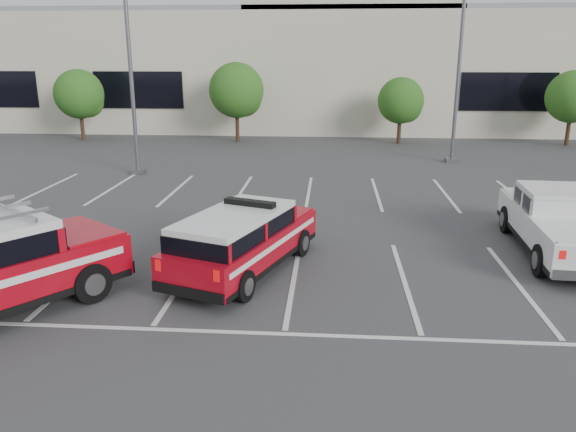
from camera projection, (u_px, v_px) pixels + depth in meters
name	position (u px, v px, depth m)	size (l,w,h in m)	color
ground	(294.00, 279.00, 13.84)	(120.00, 120.00, 0.00)	#3C3C3F
stall_markings	(303.00, 225.00, 18.15)	(23.00, 15.00, 0.01)	silver
convention_building	(324.00, 62.00, 43.01)	(60.00, 16.99, 13.20)	beige
tree_left	(81.00, 96.00, 35.26)	(3.07, 3.07, 4.42)	#3F2B19
tree_mid_left	(238.00, 92.00, 34.45)	(3.37, 3.37, 4.85)	#3F2B19
tree_mid_right	(402.00, 102.00, 33.87)	(2.77, 2.77, 3.99)	#3F2B19
tree_right	(574.00, 99.00, 33.07)	(3.07, 3.07, 4.42)	#3F2B19
light_pole_left	(130.00, 57.00, 24.46)	(0.90, 0.60, 10.24)	#59595E
light_pole_mid	(460.00, 57.00, 27.20)	(0.90, 0.60, 10.24)	#59595E
fire_chief_suv	(243.00, 245.00, 14.07)	(3.48, 5.41, 1.79)	#9C0714
white_pickup	(557.00, 229.00, 15.48)	(2.30, 5.77, 1.74)	silver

